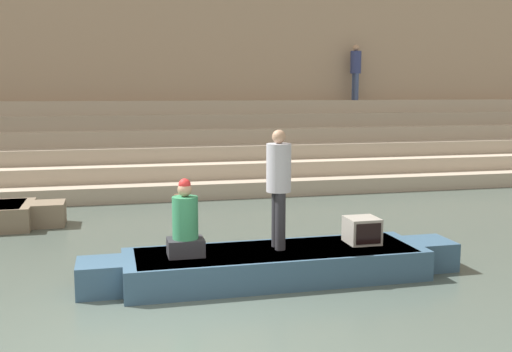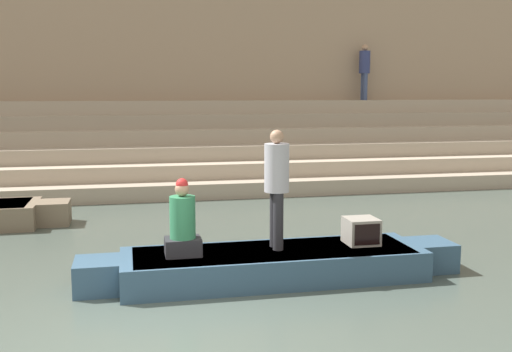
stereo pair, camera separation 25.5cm
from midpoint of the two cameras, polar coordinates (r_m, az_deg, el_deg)
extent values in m
plane|color=#47544C|center=(6.72, -10.91, -15.55)|extent=(120.00, 120.00, 0.00)
cube|color=tan|center=(16.71, -12.72, -0.62)|extent=(36.00, 4.21, 0.40)
cube|color=#B2A28D|center=(17.00, -12.78, 0.88)|extent=(36.00, 3.51, 0.40)
cube|color=tan|center=(17.30, -12.85, 2.32)|extent=(36.00, 2.80, 0.40)
cube|color=#B2A28D|center=(17.62, -12.91, 3.71)|extent=(36.00, 2.10, 0.40)
cube|color=tan|center=(17.94, -12.96, 5.06)|extent=(36.00, 1.40, 0.40)
cube|color=#B2A28D|center=(18.28, -13.02, 6.35)|extent=(36.00, 0.70, 0.40)
cube|color=tan|center=(19.27, -13.25, 12.11)|extent=(34.20, 1.20, 8.18)
cube|color=brown|center=(18.76, -12.85, 0.63)|extent=(34.20, 0.12, 0.60)
cube|color=#33516B|center=(8.66, 1.05, -8.42)|extent=(4.30, 1.27, 0.43)
cube|color=beige|center=(8.61, 1.05, -7.21)|extent=(3.95, 1.17, 0.05)
cube|color=#33516B|center=(9.56, 15.50, -7.13)|extent=(0.60, 0.70, 0.43)
cube|color=#33516B|center=(8.41, -15.54, -9.24)|extent=(0.60, 0.70, 0.43)
cylinder|color=olive|center=(9.19, -4.04, -6.72)|extent=(2.25, 0.04, 0.04)
cylinder|color=#28282D|center=(8.71, 1.14, -4.08)|extent=(0.15, 0.15, 0.83)
cylinder|color=#28282D|center=(8.52, 1.47, -4.35)|extent=(0.15, 0.15, 0.83)
cylinder|color=#B2B2BC|center=(8.48, 1.32, 0.79)|extent=(0.35, 0.35, 0.69)
sphere|color=tan|center=(8.44, 1.33, 3.77)|extent=(0.20, 0.20, 0.20)
cube|color=#28282D|center=(8.36, -7.59, -6.73)|extent=(0.50, 0.39, 0.24)
cylinder|color=#338456|center=(8.26, -7.65, -3.96)|extent=(0.35, 0.35, 0.58)
sphere|color=tan|center=(8.19, -7.70, -1.29)|extent=(0.20, 0.20, 0.20)
sphere|color=red|center=(8.18, -7.71, -0.82)|extent=(0.17, 0.17, 0.17)
cube|color=#9E998E|center=(9.06, 9.26, -5.12)|extent=(0.46, 0.47, 0.39)
cube|color=black|center=(8.85, 9.86, -5.46)|extent=(0.38, 0.02, 0.31)
cube|color=#756651|center=(12.77, -19.63, -3.40)|extent=(0.61, 0.72, 0.47)
cylinder|color=brown|center=(10.50, -8.10, -4.19)|extent=(0.14, 0.14, 0.91)
cylinder|color=#3D4C75|center=(19.89, 8.95, 8.39)|extent=(0.15, 0.15, 0.85)
cylinder|color=#3D4C75|center=(19.71, 9.17, 8.39)|extent=(0.15, 0.15, 0.85)
cylinder|color=navy|center=(19.82, 9.11, 10.65)|extent=(0.35, 0.35, 0.71)
sphere|color=tan|center=(19.84, 9.14, 11.96)|extent=(0.20, 0.20, 0.20)
camera|label=1|loc=(0.13, -90.76, -0.11)|focal=42.00mm
camera|label=2|loc=(0.13, 89.24, 0.11)|focal=42.00mm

